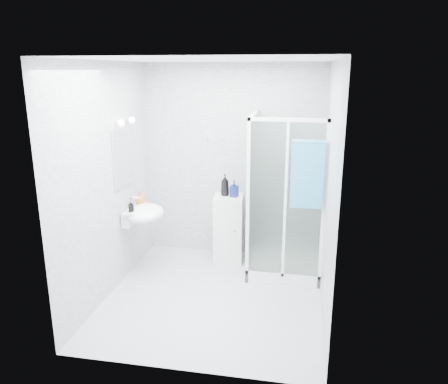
% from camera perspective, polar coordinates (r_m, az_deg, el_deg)
% --- Properties ---
extents(room, '(2.40, 2.60, 2.60)m').
position_cam_1_polar(room, '(4.65, -1.39, 0.67)').
color(room, silver).
rests_on(room, ground).
extents(shower_enclosure, '(0.90, 0.95, 2.00)m').
position_cam_1_polar(shower_enclosure, '(5.56, 7.11, -6.16)').
color(shower_enclosure, white).
rests_on(shower_enclosure, ground).
extents(wall_basin, '(0.46, 0.56, 0.35)m').
position_cam_1_polar(wall_basin, '(5.48, -10.54, -2.76)').
color(wall_basin, white).
rests_on(wall_basin, ground).
extents(mirror, '(0.02, 0.60, 0.70)m').
position_cam_1_polar(mirror, '(5.37, -12.90, 4.52)').
color(mirror, white).
rests_on(mirror, room).
extents(vanity_lights, '(0.10, 0.40, 0.08)m').
position_cam_1_polar(vanity_lights, '(5.29, -12.68, 8.98)').
color(vanity_lights, silver).
rests_on(vanity_lights, room).
extents(wall_hooks, '(0.23, 0.06, 0.03)m').
position_cam_1_polar(wall_hooks, '(5.83, -1.30, 6.96)').
color(wall_hooks, silver).
rests_on(wall_hooks, room).
extents(storage_cabinet, '(0.41, 0.42, 0.91)m').
position_cam_1_polar(storage_cabinet, '(5.85, 0.57, -4.81)').
color(storage_cabinet, silver).
rests_on(storage_cabinet, ground).
extents(hand_towel, '(0.36, 0.05, 0.77)m').
position_cam_1_polar(hand_towel, '(4.88, 10.84, 2.48)').
color(hand_towel, teal).
rests_on(hand_towel, shower_enclosure).
extents(shampoo_bottle_a, '(0.13, 0.13, 0.29)m').
position_cam_1_polar(shampoo_bottle_a, '(5.70, 0.13, 0.94)').
color(shampoo_bottle_a, black).
rests_on(shampoo_bottle_a, storage_cabinet).
extents(shampoo_bottle_b, '(0.11, 0.11, 0.21)m').
position_cam_1_polar(shampoo_bottle_b, '(5.66, 1.33, 0.42)').
color(shampoo_bottle_b, '#0E1556').
rests_on(shampoo_bottle_b, storage_cabinet).
extents(soap_dispenser_orange, '(0.13, 0.13, 0.16)m').
position_cam_1_polar(soap_dispenser_orange, '(5.60, -10.92, -0.77)').
color(soap_dispenser_orange, '#B25E15').
rests_on(soap_dispenser_orange, wall_basin).
extents(soap_dispenser_black, '(0.08, 0.09, 0.14)m').
position_cam_1_polar(soap_dispenser_black, '(5.33, -12.05, -1.82)').
color(soap_dispenser_black, black).
rests_on(soap_dispenser_black, wall_basin).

